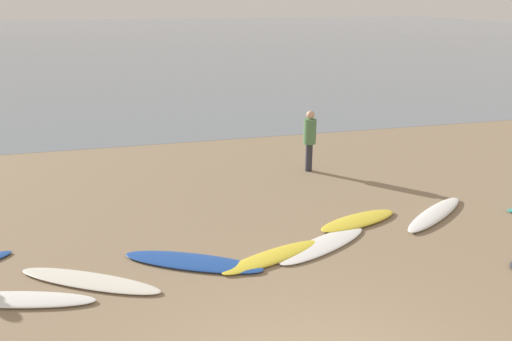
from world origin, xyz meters
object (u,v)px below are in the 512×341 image
at_px(surfboard_7, 435,214).
at_px(surfboard_1, 18,300).
at_px(surfboard_5, 323,245).
at_px(surfboard_6, 358,220).
at_px(surfboard_4, 273,257).
at_px(surfboard_3, 193,262).
at_px(person_0, 310,136).
at_px(surfboard_2, 89,281).

bearing_deg(surfboard_7, surfboard_1, 154.94).
bearing_deg(surfboard_5, surfboard_6, 9.64).
bearing_deg(surfboard_5, surfboard_1, 159.28).
xyz_separation_m(surfboard_4, surfboard_7, (3.90, 0.90, 0.01)).
distance_m(surfboard_5, surfboard_7, 2.93).
bearing_deg(surfboard_3, surfboard_5, 28.04).
xyz_separation_m(surfboard_6, surfboard_7, (1.74, -0.11, 0.01)).
bearing_deg(person_0, surfboard_7, 154.77).
bearing_deg(surfboard_4, surfboard_7, -6.79).
xyz_separation_m(surfboard_3, surfboard_5, (2.47, 0.04, -0.01)).
relative_size(surfboard_4, surfboard_5, 0.95).
bearing_deg(surfboard_5, surfboard_2, 156.65).
height_order(surfboard_2, surfboard_6, surfboard_6).
bearing_deg(surfboard_6, surfboard_2, 174.10).
distance_m(surfboard_4, surfboard_7, 4.00).
distance_m(surfboard_2, surfboard_7, 7.12).
distance_m(surfboard_2, surfboard_6, 5.42).
bearing_deg(surfboard_2, surfboard_3, 35.91).
height_order(surfboard_4, surfboard_7, surfboard_7).
xyz_separation_m(surfboard_1, surfboard_6, (6.35, 1.32, 0.01)).
bearing_deg(surfboard_6, surfboard_1, 174.94).
bearing_deg(surfboard_7, person_0, 81.50).
height_order(surfboard_3, surfboard_7, surfboard_7).
height_order(surfboard_6, person_0, person_0).
xyz_separation_m(surfboard_1, surfboard_5, (5.24, 0.52, -0.01)).
height_order(surfboard_3, person_0, person_0).
height_order(surfboard_5, person_0, person_0).
height_order(surfboard_3, surfboard_5, surfboard_3).
distance_m(surfboard_5, person_0, 4.44).
xyz_separation_m(surfboard_3, surfboard_7, (5.32, 0.73, 0.01)).
height_order(surfboard_4, surfboard_5, surfboard_4).
xyz_separation_m(surfboard_1, surfboard_4, (4.19, 0.30, 0.00)).
distance_m(surfboard_2, surfboard_4, 3.16).
bearing_deg(surfboard_1, surfboard_5, 21.17).
bearing_deg(surfboard_7, surfboard_4, 159.49).
distance_m(surfboard_3, surfboard_6, 3.68).
distance_m(surfboard_3, surfboard_5, 2.48).
bearing_deg(person_0, surfboard_2, 78.55).
bearing_deg(surfboard_3, surfboard_1, -142.88).
bearing_deg(surfboard_1, surfboard_6, 27.29).
relative_size(surfboard_2, person_0, 1.56).
bearing_deg(surfboard_4, surfboard_5, -8.34).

